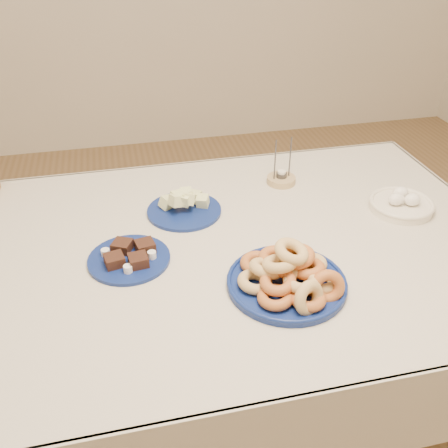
{
  "coord_description": "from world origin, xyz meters",
  "views": [
    {
      "loc": [
        -0.25,
        -1.15,
        1.58
      ],
      "look_at": [
        0.0,
        -0.05,
        0.85
      ],
      "focal_mm": 40.0,
      "sensor_mm": 36.0,
      "label": 1
    }
  ],
  "objects_px": {
    "brownie_plate": "(129,257)",
    "donut_platter": "(289,276)",
    "melon_plate": "(184,206)",
    "egg_bowl": "(401,204)",
    "dining_table": "(220,273)",
    "candle_holder": "(281,179)"
  },
  "relations": [
    {
      "from": "dining_table",
      "to": "melon_plate",
      "type": "bearing_deg",
      "value": 109.96
    },
    {
      "from": "brownie_plate",
      "to": "egg_bowl",
      "type": "relative_size",
      "value": 1.14
    },
    {
      "from": "dining_table",
      "to": "donut_platter",
      "type": "bearing_deg",
      "value": -60.41
    },
    {
      "from": "dining_table",
      "to": "brownie_plate",
      "type": "relative_size",
      "value": 6.96
    },
    {
      "from": "melon_plate",
      "to": "donut_platter",
      "type": "bearing_deg",
      "value": -64.7
    },
    {
      "from": "donut_platter",
      "to": "melon_plate",
      "type": "height_order",
      "value": "donut_platter"
    },
    {
      "from": "brownie_plate",
      "to": "candle_holder",
      "type": "distance_m",
      "value": 0.64
    },
    {
      "from": "donut_platter",
      "to": "egg_bowl",
      "type": "xyz_separation_m",
      "value": [
        0.48,
        0.28,
        -0.01
      ]
    },
    {
      "from": "brownie_plate",
      "to": "donut_platter",
      "type": "bearing_deg",
      "value": -27.65
    },
    {
      "from": "brownie_plate",
      "to": "egg_bowl",
      "type": "height_order",
      "value": "egg_bowl"
    },
    {
      "from": "melon_plate",
      "to": "candle_holder",
      "type": "distance_m",
      "value": 0.38
    },
    {
      "from": "brownie_plate",
      "to": "egg_bowl",
      "type": "distance_m",
      "value": 0.87
    },
    {
      "from": "dining_table",
      "to": "candle_holder",
      "type": "height_order",
      "value": "candle_holder"
    },
    {
      "from": "donut_platter",
      "to": "dining_table",
      "type": "bearing_deg",
      "value": 119.59
    },
    {
      "from": "donut_platter",
      "to": "candle_holder",
      "type": "bearing_deg",
      "value": 73.43
    },
    {
      "from": "melon_plate",
      "to": "egg_bowl",
      "type": "distance_m",
      "value": 0.69
    },
    {
      "from": "donut_platter",
      "to": "brownie_plate",
      "type": "relative_size",
      "value": 1.58
    },
    {
      "from": "melon_plate",
      "to": "candle_holder",
      "type": "xyz_separation_m",
      "value": [
        0.36,
        0.12,
        -0.01
      ]
    },
    {
      "from": "dining_table",
      "to": "egg_bowl",
      "type": "xyz_separation_m",
      "value": [
        0.6,
        0.06,
        0.13
      ]
    },
    {
      "from": "dining_table",
      "to": "egg_bowl",
      "type": "relative_size",
      "value": 7.92
    },
    {
      "from": "egg_bowl",
      "to": "dining_table",
      "type": "bearing_deg",
      "value": -174.61
    },
    {
      "from": "dining_table",
      "to": "donut_platter",
      "type": "xyz_separation_m",
      "value": [
        0.13,
        -0.23,
        0.14
      ]
    }
  ]
}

